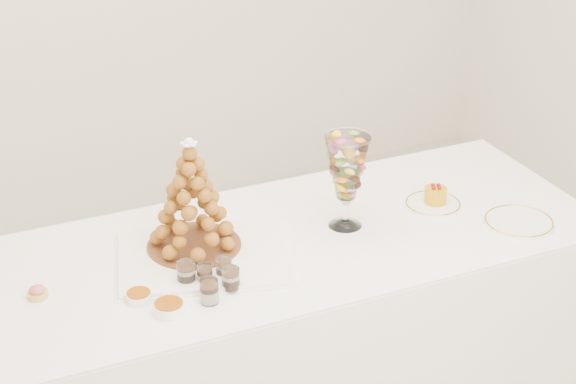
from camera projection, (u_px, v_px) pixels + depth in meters
buffet_table at (292, 337)px, 3.41m from camera, size 2.17×0.98×0.81m
lace_tray at (203, 258)px, 3.10m from camera, size 0.64×0.56×0.02m
macaron_vase at (347, 169)px, 3.21m from camera, size 0.15×0.15×0.33m
cake_plate at (433, 204)px, 3.44m from camera, size 0.20×0.20×0.01m
spare_plate at (519, 222)px, 3.32m from camera, size 0.24×0.24×0.01m
pink_tart at (37, 292)px, 2.90m from camera, size 0.06×0.06×0.04m
verrine_a at (186, 273)px, 2.96m from camera, size 0.06×0.06×0.08m
verrine_b at (205, 275)px, 2.96m from camera, size 0.06×0.06×0.07m
verrine_c at (224, 268)px, 2.99m from camera, size 0.06×0.06×0.07m
verrine_d at (209, 291)px, 2.87m from camera, size 0.06×0.06×0.08m
verrine_e at (231, 279)px, 2.93m from camera, size 0.06×0.06×0.07m
ramekin_back at (139, 297)px, 2.89m from camera, size 0.08×0.08×0.03m
ramekin_front at (169, 308)px, 2.83m from camera, size 0.10×0.10×0.03m
croquembouche at (192, 195)px, 3.06m from camera, size 0.31×0.31×0.38m
mousse_cake at (436, 195)px, 3.43m from camera, size 0.08×0.08×0.07m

